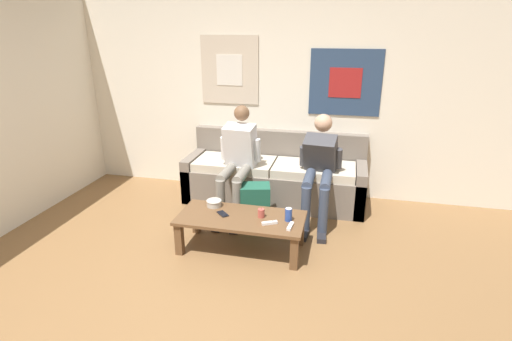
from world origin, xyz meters
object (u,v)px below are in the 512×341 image
object	(u,v)px
coffee_table	(241,222)
person_seated_teen	(319,165)
person_seated_adult	(238,158)
drink_can_blue	(289,215)
couch	(275,178)
cell_phone	(223,214)
game_controller_near_right	(290,226)
backpack	(255,206)
pillar_candle	(261,213)
game_controller_near_left	(270,223)
ceramic_bowl	(214,203)

from	to	relation	value
coffee_table	person_seated_teen	size ratio (longest dim) A/B	1.06
person_seated_adult	drink_can_blue	distance (m)	1.08
couch	cell_phone	bearing A→B (deg)	-103.02
person_seated_adult	game_controller_near_right	size ratio (longest dim) A/B	8.23
person_seated_teen	drink_can_blue	bearing A→B (deg)	-103.84
person_seated_teen	drink_can_blue	xyz separation A→B (m)	(-0.20, -0.82, -0.22)
person_seated_teen	game_controller_near_right	world-z (taller)	person_seated_teen
backpack	pillar_candle	bearing A→B (deg)	-70.72
game_controller_near_left	game_controller_near_right	bearing A→B (deg)	-6.35
ceramic_bowl	pillar_candle	distance (m)	0.53
ceramic_bowl	drink_can_blue	size ratio (longest dim) A/B	1.23
game_controller_near_left	pillar_candle	bearing A→B (deg)	131.08
backpack	game_controller_near_left	world-z (taller)	backpack
person_seated_adult	cell_phone	distance (m)	0.86
couch	person_seated_adult	bearing A→B (deg)	-130.91
couch	ceramic_bowl	xyz separation A→B (m)	(-0.42, -1.05, 0.09)
pillar_candle	cell_phone	distance (m)	0.37
backpack	ceramic_bowl	bearing A→B (deg)	-131.35
person_seated_adult	game_controller_near_left	world-z (taller)	person_seated_adult
drink_can_blue	pillar_candle	bearing A→B (deg)	176.94
couch	person_seated_teen	world-z (taller)	person_seated_teen
cell_phone	person_seated_adult	bearing A→B (deg)	95.10
coffee_table	game_controller_near_right	world-z (taller)	game_controller_near_right
person_seated_teen	pillar_candle	bearing A→B (deg)	-119.76
coffee_table	ceramic_bowl	size ratio (longest dim) A/B	7.82
coffee_table	person_seated_adult	world-z (taller)	person_seated_adult
coffee_table	game_controller_near_right	bearing A→B (deg)	-12.43
game_controller_near_left	game_controller_near_right	size ratio (longest dim) A/B	0.98
pillar_candle	person_seated_adult	bearing A→B (deg)	119.65
pillar_candle	person_seated_teen	bearing A→B (deg)	60.24
game_controller_near_left	cell_phone	xyz separation A→B (m)	(-0.47, 0.09, -0.01)
couch	backpack	world-z (taller)	couch
pillar_candle	drink_can_blue	size ratio (longest dim) A/B	0.76
backpack	drink_can_blue	world-z (taller)	drink_can_blue
coffee_table	pillar_candle	bearing A→B (deg)	10.46
backpack	pillar_candle	distance (m)	0.57
person_seated_teen	backpack	world-z (taller)	person_seated_teen
coffee_table	cell_phone	world-z (taller)	cell_phone
couch	person_seated_adult	xyz separation A→B (m)	(-0.35, -0.41, 0.36)
backpack	ceramic_bowl	distance (m)	0.53
person_seated_teen	cell_phone	world-z (taller)	person_seated_teen
person_seated_adult	person_seated_teen	bearing A→B (deg)	2.22
person_seated_teen	drink_can_blue	distance (m)	0.88
cell_phone	person_seated_teen	bearing A→B (deg)	45.17
coffee_table	backpack	world-z (taller)	backpack
person_seated_teen	game_controller_near_right	size ratio (longest dim) A/B	7.69
backpack	game_controller_near_left	bearing A→B (deg)	-65.78
ceramic_bowl	pillar_candle	world-z (taller)	pillar_candle
drink_can_blue	game_controller_near_left	world-z (taller)	drink_can_blue
person_seated_adult	backpack	world-z (taller)	person_seated_adult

